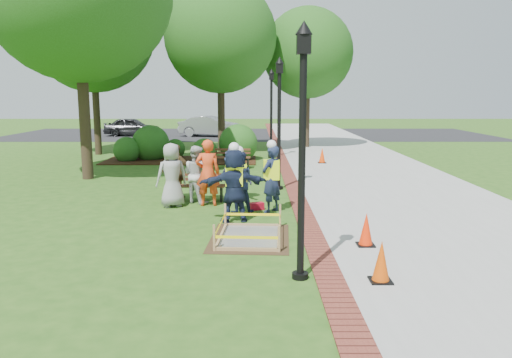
{
  "coord_description": "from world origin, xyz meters",
  "views": [
    {
      "loc": [
        0.48,
        -11.13,
        3.14
      ],
      "look_at": [
        0.5,
        1.2,
        1.0
      ],
      "focal_mm": 35.0,
      "sensor_mm": 36.0,
      "label": 1
    }
  ],
  "objects_px": {
    "hivis_worker_b": "(271,177)",
    "hivis_worker_c": "(239,180)",
    "bench_near": "(200,192)",
    "cone_front": "(381,263)",
    "lamp_near": "(302,134)",
    "hivis_worker_a": "(234,183)",
    "wet_concrete_pad": "(250,228)"
  },
  "relations": [
    {
      "from": "wet_concrete_pad",
      "to": "bench_near",
      "type": "bearing_deg",
      "value": 111.34
    },
    {
      "from": "cone_front",
      "to": "lamp_near",
      "type": "distance_m",
      "value": 2.52
    },
    {
      "from": "bench_near",
      "to": "hivis_worker_c",
      "type": "xyz_separation_m",
      "value": [
        1.19,
        -1.52,
        0.64
      ]
    },
    {
      "from": "bench_near",
      "to": "wet_concrete_pad",
      "type": "bearing_deg",
      "value": -68.66
    },
    {
      "from": "cone_front",
      "to": "hivis_worker_a",
      "type": "bearing_deg",
      "value": 123.05
    },
    {
      "from": "lamp_near",
      "to": "bench_near",
      "type": "bearing_deg",
      "value": 110.98
    },
    {
      "from": "wet_concrete_pad",
      "to": "cone_front",
      "type": "distance_m",
      "value": 3.4
    },
    {
      "from": "bench_near",
      "to": "lamp_near",
      "type": "relative_size",
      "value": 0.34
    },
    {
      "from": "hivis_worker_a",
      "to": "hivis_worker_b",
      "type": "relative_size",
      "value": 1.02
    },
    {
      "from": "cone_front",
      "to": "hivis_worker_b",
      "type": "bearing_deg",
      "value": 108.46
    },
    {
      "from": "wet_concrete_pad",
      "to": "hivis_worker_a",
      "type": "height_order",
      "value": "hivis_worker_a"
    },
    {
      "from": "wet_concrete_pad",
      "to": "hivis_worker_c",
      "type": "distance_m",
      "value": 2.44
    },
    {
      "from": "hivis_worker_a",
      "to": "hivis_worker_c",
      "type": "height_order",
      "value": "hivis_worker_a"
    },
    {
      "from": "wet_concrete_pad",
      "to": "hivis_worker_b",
      "type": "distance_m",
      "value": 2.59
    },
    {
      "from": "cone_front",
      "to": "hivis_worker_a",
      "type": "relative_size",
      "value": 0.37
    },
    {
      "from": "hivis_worker_c",
      "to": "hivis_worker_b",
      "type": "bearing_deg",
      "value": 6.71
    },
    {
      "from": "hivis_worker_a",
      "to": "hivis_worker_c",
      "type": "bearing_deg",
      "value": 84.82
    },
    {
      "from": "wet_concrete_pad",
      "to": "cone_front",
      "type": "height_order",
      "value": "cone_front"
    },
    {
      "from": "hivis_worker_c",
      "to": "bench_near",
      "type": "bearing_deg",
      "value": 128.14
    },
    {
      "from": "lamp_near",
      "to": "cone_front",
      "type": "bearing_deg",
      "value": -8.32
    },
    {
      "from": "lamp_near",
      "to": "hivis_worker_b",
      "type": "bearing_deg",
      "value": 94.08
    },
    {
      "from": "hivis_worker_b",
      "to": "cone_front",
      "type": "bearing_deg",
      "value": -71.54
    },
    {
      "from": "bench_near",
      "to": "hivis_worker_b",
      "type": "relative_size",
      "value": 0.76
    },
    {
      "from": "cone_front",
      "to": "hivis_worker_c",
      "type": "bearing_deg",
      "value": 117.23
    },
    {
      "from": "wet_concrete_pad",
      "to": "lamp_near",
      "type": "relative_size",
      "value": 0.56
    },
    {
      "from": "wet_concrete_pad",
      "to": "hivis_worker_b",
      "type": "xyz_separation_m",
      "value": [
        0.54,
        2.43,
        0.72
      ]
    },
    {
      "from": "hivis_worker_b",
      "to": "hivis_worker_c",
      "type": "xyz_separation_m",
      "value": [
        -0.85,
        -0.1,
        -0.06
      ]
    },
    {
      "from": "cone_front",
      "to": "hivis_worker_b",
      "type": "height_order",
      "value": "hivis_worker_b"
    },
    {
      "from": "bench_near",
      "to": "cone_front",
      "type": "relative_size",
      "value": 2.02
    },
    {
      "from": "lamp_near",
      "to": "hivis_worker_a",
      "type": "bearing_deg",
      "value": 108.54
    },
    {
      "from": "cone_front",
      "to": "hivis_worker_a",
      "type": "xyz_separation_m",
      "value": [
        -2.61,
        4.01,
        0.62
      ]
    },
    {
      "from": "bench_near",
      "to": "hivis_worker_b",
      "type": "height_order",
      "value": "hivis_worker_b"
    }
  ]
}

